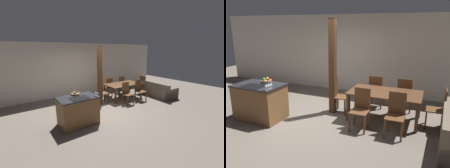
# 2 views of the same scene
# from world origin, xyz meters

# --- Properties ---
(ground_plane) EXTENTS (16.00, 16.00, 0.00)m
(ground_plane) POSITION_xyz_m (0.00, 0.00, 0.00)
(ground_plane) COLOR #665B51
(wall_back) EXTENTS (11.20, 0.08, 2.70)m
(wall_back) POSITION_xyz_m (0.00, 2.71, 1.35)
(wall_back) COLOR silver
(wall_back) RESTS_ON ground_plane
(kitchen_island) EXTENTS (1.22, 0.82, 0.92)m
(kitchen_island) POSITION_xyz_m (-1.26, -0.50, 0.46)
(kitchen_island) COLOR brown
(kitchen_island) RESTS_ON ground_plane
(fruit_bowl) EXTENTS (0.27, 0.27, 0.12)m
(fruit_bowl) POSITION_xyz_m (-1.23, -0.26, 0.96)
(fruit_bowl) COLOR #99704C
(fruit_bowl) RESTS_ON kitchen_island
(wine_glass_near) EXTENTS (0.07, 0.07, 0.15)m
(wine_glass_near) POSITION_xyz_m (-0.73, -0.84, 1.03)
(wine_glass_near) COLOR silver
(wine_glass_near) RESTS_ON kitchen_island
(wine_glass_middle) EXTENTS (0.07, 0.07, 0.15)m
(wine_glass_middle) POSITION_xyz_m (-0.73, -0.76, 1.03)
(wine_glass_middle) COLOR silver
(wine_glass_middle) RESTS_ON kitchen_island
(wine_glass_far) EXTENTS (0.07, 0.07, 0.15)m
(wine_glass_far) POSITION_xyz_m (-0.73, -0.68, 1.03)
(wine_glass_far) COLOR silver
(wine_glass_far) RESTS_ON kitchen_island
(dining_table) EXTENTS (1.77, 1.01, 0.73)m
(dining_table) POSITION_xyz_m (1.66, 0.71, 0.64)
(dining_table) COLOR #51331E
(dining_table) RESTS_ON ground_plane
(dining_chair_near_left) EXTENTS (0.40, 0.40, 0.96)m
(dining_chair_near_left) POSITION_xyz_m (1.27, -0.02, 0.50)
(dining_chair_near_left) COLOR brown
(dining_chair_near_left) RESTS_ON ground_plane
(dining_chair_near_right) EXTENTS (0.40, 0.40, 0.96)m
(dining_chair_near_right) POSITION_xyz_m (2.06, -0.02, 0.50)
(dining_chair_near_right) COLOR brown
(dining_chair_near_right) RESTS_ON ground_plane
(dining_chair_far_left) EXTENTS (0.40, 0.40, 0.96)m
(dining_chair_far_left) POSITION_xyz_m (1.27, 1.44, 0.50)
(dining_chair_far_left) COLOR brown
(dining_chair_far_left) RESTS_ON ground_plane
(dining_chair_far_right) EXTENTS (0.40, 0.40, 0.96)m
(dining_chair_far_right) POSITION_xyz_m (2.06, 1.44, 0.50)
(dining_chair_far_right) COLOR brown
(dining_chair_far_right) RESTS_ON ground_plane
(dining_chair_head_end) EXTENTS (0.40, 0.40, 0.96)m
(dining_chair_head_end) POSITION_xyz_m (0.40, 0.71, 0.50)
(dining_chair_head_end) COLOR brown
(dining_chair_head_end) RESTS_ON ground_plane
(dining_chair_foot_end) EXTENTS (0.40, 0.40, 0.96)m
(dining_chair_foot_end) POSITION_xyz_m (2.93, 0.71, 0.50)
(dining_chair_foot_end) COLOR brown
(dining_chair_foot_end) RESTS_ON ground_plane
(timber_post) EXTENTS (0.16, 0.16, 2.52)m
(timber_post) POSITION_xyz_m (0.26, 0.62, 1.26)
(timber_post) COLOR #4C2D19
(timber_post) RESTS_ON ground_plane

